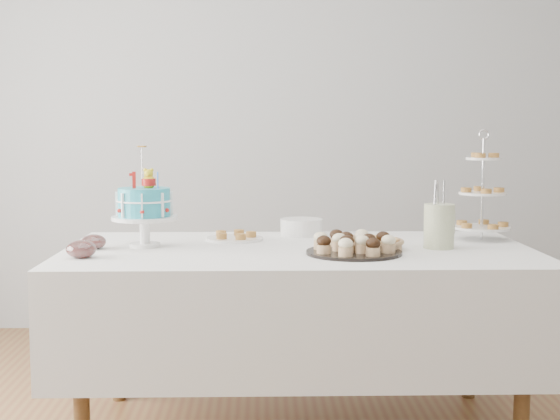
{
  "coord_description": "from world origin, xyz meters",
  "views": [
    {
      "loc": [
        -0.15,
        -2.87,
        1.26
      ],
      "look_at": [
        -0.08,
        0.3,
        0.93
      ],
      "focal_mm": 50.0,
      "sensor_mm": 36.0,
      "label": 1
    }
  ],
  "objects_px": {
    "table": "(299,302)",
    "tiered_stand": "(482,194)",
    "birthday_cake": "(145,220)",
    "utensil_pitcher": "(439,224)",
    "pastry_plate": "(235,236)",
    "jam_bowl_b": "(94,242)",
    "jam_bowl_a": "(81,249)",
    "pie": "(369,243)",
    "plate_stack": "(302,227)",
    "cupcake_tray": "(354,243)"
  },
  "relations": [
    {
      "from": "table",
      "to": "tiered_stand",
      "type": "bearing_deg",
      "value": 15.31
    },
    {
      "from": "birthday_cake",
      "to": "utensil_pitcher",
      "type": "xyz_separation_m",
      "value": [
        1.21,
        -0.06,
        -0.01
      ]
    },
    {
      "from": "pastry_plate",
      "to": "tiered_stand",
      "type": "bearing_deg",
      "value": -0.53
    },
    {
      "from": "table",
      "to": "jam_bowl_b",
      "type": "distance_m",
      "value": 0.88
    },
    {
      "from": "birthday_cake",
      "to": "jam_bowl_a",
      "type": "distance_m",
      "value": 0.35
    },
    {
      "from": "pie",
      "to": "plate_stack",
      "type": "relative_size",
      "value": 1.47
    },
    {
      "from": "pastry_plate",
      "to": "jam_bowl_b",
      "type": "relative_size",
      "value": 2.44
    },
    {
      "from": "pastry_plate",
      "to": "plate_stack",
      "type": "bearing_deg",
      "value": 26.73
    },
    {
      "from": "plate_stack",
      "to": "table",
      "type": "bearing_deg",
      "value": -94.58
    },
    {
      "from": "jam_bowl_b",
      "to": "utensil_pitcher",
      "type": "relative_size",
      "value": 0.37
    },
    {
      "from": "table",
      "to": "plate_stack",
      "type": "height_order",
      "value": "plate_stack"
    },
    {
      "from": "birthday_cake",
      "to": "plate_stack",
      "type": "bearing_deg",
      "value": 22.99
    },
    {
      "from": "plate_stack",
      "to": "tiered_stand",
      "type": "bearing_deg",
      "value": -11.63
    },
    {
      "from": "pie",
      "to": "jam_bowl_a",
      "type": "height_order",
      "value": "jam_bowl_a"
    },
    {
      "from": "plate_stack",
      "to": "jam_bowl_a",
      "type": "height_order",
      "value": "plate_stack"
    },
    {
      "from": "birthday_cake",
      "to": "pie",
      "type": "height_order",
      "value": "birthday_cake"
    },
    {
      "from": "tiered_stand",
      "to": "jam_bowl_b",
      "type": "relative_size",
      "value": 4.78
    },
    {
      "from": "cupcake_tray",
      "to": "pastry_plate",
      "type": "xyz_separation_m",
      "value": [
        -0.48,
        0.39,
        -0.03
      ]
    },
    {
      "from": "birthday_cake",
      "to": "pastry_plate",
      "type": "relative_size",
      "value": 1.68
    },
    {
      "from": "cupcake_tray",
      "to": "jam_bowl_b",
      "type": "xyz_separation_m",
      "value": [
        -1.05,
        0.15,
        -0.01
      ]
    },
    {
      "from": "pie",
      "to": "utensil_pitcher",
      "type": "height_order",
      "value": "utensil_pitcher"
    },
    {
      "from": "table",
      "to": "pastry_plate",
      "type": "bearing_deg",
      "value": 139.19
    },
    {
      "from": "cupcake_tray",
      "to": "utensil_pitcher",
      "type": "distance_m",
      "value": 0.4
    },
    {
      "from": "tiered_stand",
      "to": "pastry_plate",
      "type": "height_order",
      "value": "tiered_stand"
    },
    {
      "from": "table",
      "to": "jam_bowl_a",
      "type": "height_order",
      "value": "jam_bowl_a"
    },
    {
      "from": "birthday_cake",
      "to": "jam_bowl_b",
      "type": "xyz_separation_m",
      "value": [
        -0.2,
        -0.06,
        -0.09
      ]
    },
    {
      "from": "table",
      "to": "utensil_pitcher",
      "type": "height_order",
      "value": "utensil_pitcher"
    },
    {
      "from": "birthday_cake",
      "to": "jam_bowl_b",
      "type": "bearing_deg",
      "value": -168.45
    },
    {
      "from": "pie",
      "to": "utensil_pitcher",
      "type": "distance_m",
      "value": 0.3
    },
    {
      "from": "table",
      "to": "birthday_cake",
      "type": "bearing_deg",
      "value": 175.52
    },
    {
      "from": "table",
      "to": "birthday_cake",
      "type": "distance_m",
      "value": 0.73
    },
    {
      "from": "table",
      "to": "tiered_stand",
      "type": "distance_m",
      "value": 0.95
    },
    {
      "from": "cupcake_tray",
      "to": "pastry_plate",
      "type": "bearing_deg",
      "value": 140.77
    },
    {
      "from": "pie",
      "to": "birthday_cake",
      "type": "bearing_deg",
      "value": 174.3
    },
    {
      "from": "cupcake_tray",
      "to": "pie",
      "type": "bearing_deg",
      "value": 57.41
    },
    {
      "from": "birthday_cake",
      "to": "pie",
      "type": "relative_size",
      "value": 1.46
    },
    {
      "from": "tiered_stand",
      "to": "pie",
      "type": "bearing_deg",
      "value": -153.61
    },
    {
      "from": "plate_stack",
      "to": "jam_bowl_b",
      "type": "bearing_deg",
      "value": -155.76
    },
    {
      "from": "tiered_stand",
      "to": "jam_bowl_a",
      "type": "height_order",
      "value": "tiered_stand"
    },
    {
      "from": "birthday_cake",
      "to": "utensil_pitcher",
      "type": "distance_m",
      "value": 1.22
    },
    {
      "from": "cupcake_tray",
      "to": "plate_stack",
      "type": "height_order",
      "value": "cupcake_tray"
    },
    {
      "from": "cupcake_tray",
      "to": "plate_stack",
      "type": "xyz_separation_m",
      "value": [
        -0.18,
        0.55,
        -0.0
      ]
    },
    {
      "from": "cupcake_tray",
      "to": "jam_bowl_a",
      "type": "distance_m",
      "value": 1.05
    },
    {
      "from": "table",
      "to": "pastry_plate",
      "type": "xyz_separation_m",
      "value": [
        -0.27,
        0.23,
        0.24
      ]
    },
    {
      "from": "cupcake_tray",
      "to": "pastry_plate",
      "type": "relative_size",
      "value": 1.51
    },
    {
      "from": "utensil_pitcher",
      "to": "table",
      "type": "bearing_deg",
      "value": 166.56
    },
    {
      "from": "table",
      "to": "jam_bowl_b",
      "type": "relative_size",
      "value": 18.82
    },
    {
      "from": "tiered_stand",
      "to": "jam_bowl_a",
      "type": "bearing_deg",
      "value": -164.96
    },
    {
      "from": "plate_stack",
      "to": "pie",
      "type": "bearing_deg",
      "value": -59.55
    },
    {
      "from": "jam_bowl_a",
      "to": "utensil_pitcher",
      "type": "xyz_separation_m",
      "value": [
        1.42,
        0.21,
        0.07
      ]
    }
  ]
}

